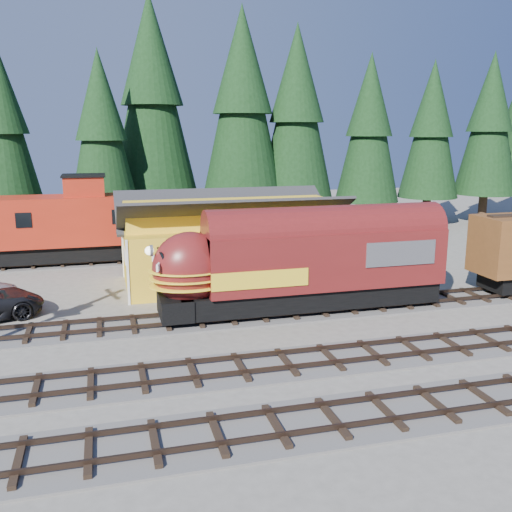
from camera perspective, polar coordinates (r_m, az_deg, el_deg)
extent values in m
plane|color=#6B665B|center=(24.10, 2.96, -8.90)|extent=(120.00, 120.00, 0.00)
cube|color=#4C4947|center=(31.75, 18.10, -4.16)|extent=(68.00, 3.20, 0.08)
cube|color=#38281E|center=(31.12, 18.84, -4.14)|extent=(68.00, 0.08, 0.16)
cube|color=#38281E|center=(32.27, 17.43, -3.47)|extent=(68.00, 0.08, 0.16)
cube|color=#38281E|center=(27.65, 24.10, -6.63)|extent=(68.00, 0.08, 0.16)
cube|color=#4C4947|center=(40.39, -18.97, -0.75)|extent=(32.00, 3.20, 0.08)
cube|color=#38281E|center=(39.64, -19.05, -0.69)|extent=(32.00, 0.08, 0.16)
cube|color=#38281E|center=(41.05, -18.93, -0.25)|extent=(32.00, 0.08, 0.16)
cube|color=gold|center=(33.35, -2.60, 0.17)|extent=(12.00, 6.00, 3.40)
cube|color=yellow|center=(32.93, -2.65, 4.29)|extent=(11.88, 3.30, 1.44)
cube|color=white|center=(31.53, -12.98, 0.08)|extent=(0.06, 2.40, 0.60)
cone|color=black|center=(47.67, -24.21, 11.93)|extent=(5.65, 5.65, 12.86)
cone|color=black|center=(45.51, -15.21, 11.95)|extent=(5.33, 5.33, 12.15)
cone|color=black|center=(49.98, -10.37, 15.63)|extent=(7.17, 7.17, 16.34)
cone|color=black|center=(47.50, -1.36, 15.04)|extent=(6.69, 6.69, 15.23)
cone|color=black|center=(48.52, 4.08, 14.11)|extent=(6.25, 6.25, 14.23)
cone|color=black|center=(50.95, 11.25, 12.45)|extent=(5.50, 5.50, 12.53)
cone|color=black|center=(55.64, 17.13, 12.01)|extent=(5.44, 5.44, 12.38)
cone|color=black|center=(58.71, 22.33, 12.14)|extent=(5.75, 5.75, 13.10)
cube|color=black|center=(28.22, 5.41, -3.96)|extent=(12.95, 2.32, 1.00)
cube|color=maroon|center=(28.02, 6.88, -0.18)|extent=(11.81, 2.73, 2.73)
ellipsoid|color=maroon|center=(26.33, -6.64, -1.20)|extent=(3.45, 2.67, 3.36)
cube|color=#38383A|center=(29.36, 13.00, 0.80)|extent=(3.63, 2.79, 1.18)
sphere|color=white|center=(25.93, -10.62, 0.53)|extent=(0.40, 0.40, 0.40)
cube|color=black|center=(40.17, -17.94, 0.45)|extent=(9.56, 2.46, 1.06)
cube|color=#A92412|center=(39.81, -18.14, 3.44)|extent=(10.62, 3.08, 3.19)
cube|color=#A92412|center=(39.50, -16.81, 6.73)|extent=(2.55, 2.34, 1.27)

